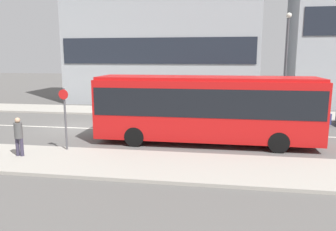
# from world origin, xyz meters

# --- Properties ---
(ground_plane) EXTENTS (120.00, 120.00, 0.00)m
(ground_plane) POSITION_xyz_m (0.00, 0.00, 0.00)
(ground_plane) COLOR #595654
(sidewalk_near) EXTENTS (44.00, 3.50, 0.13)m
(sidewalk_near) POSITION_xyz_m (0.00, -6.25, 0.07)
(sidewalk_near) COLOR #A39E93
(sidewalk_near) RESTS_ON ground_plane
(sidewalk_far) EXTENTS (44.00, 3.50, 0.13)m
(sidewalk_far) POSITION_xyz_m (0.00, 6.25, 0.07)
(sidewalk_far) COLOR #A39E93
(sidewalk_far) RESTS_ON ground_plane
(lane_centerline) EXTENTS (41.80, 0.16, 0.01)m
(lane_centerline) POSITION_xyz_m (0.00, 0.00, 0.00)
(lane_centerline) COLOR silver
(lane_centerline) RESTS_ON ground_plane
(apartment_block_left_tower) EXTENTS (17.44, 6.46, 17.36)m
(apartment_block_left_tower) POSITION_xyz_m (3.02, 12.69, 8.67)
(apartment_block_left_tower) COLOR #9EA3A8
(apartment_block_left_tower) RESTS_ON ground_plane
(city_bus) EXTENTS (10.88, 2.65, 3.34)m
(city_bus) POSITION_xyz_m (7.83, -2.27, 1.92)
(city_bus) COLOR red
(city_bus) RESTS_ON ground_plane
(parked_car_0) EXTENTS (4.36, 1.76, 1.38)m
(parked_car_0) POSITION_xyz_m (13.12, 3.55, 0.65)
(parked_car_0) COLOR navy
(parked_car_0) RESTS_ON ground_plane
(pedestrian_near_stop) EXTENTS (0.35, 0.34, 1.66)m
(pedestrian_near_stop) POSITION_xyz_m (0.16, -6.13, 1.07)
(pedestrian_near_stop) COLOR #383347
(pedestrian_near_stop) RESTS_ON sidewalk_near
(bus_stop_sign) EXTENTS (0.44, 0.12, 2.80)m
(bus_stop_sign) POSITION_xyz_m (1.69, -4.92, 1.76)
(bus_stop_sign) COLOR #4C4C51
(bus_stop_sign) RESTS_ON sidewalk_near
(street_lamp) EXTENTS (0.36, 0.36, 7.02)m
(street_lamp) POSITION_xyz_m (12.88, 5.04, 4.41)
(street_lamp) COLOR #4C4C51
(street_lamp) RESTS_ON sidewalk_far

